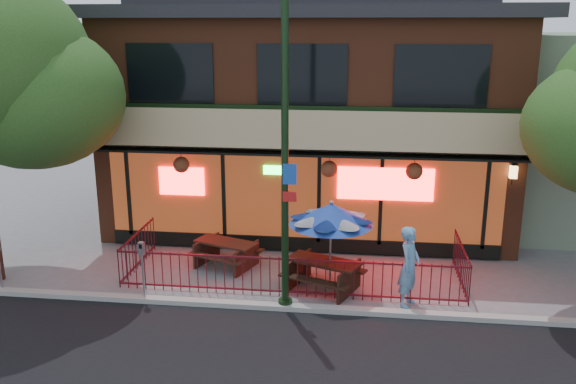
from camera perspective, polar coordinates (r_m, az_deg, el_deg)
name	(u,v)px	position (r m, az deg, el deg)	size (l,w,h in m)	color
ground	(287,300)	(14.62, -0.07, -10.06)	(80.00, 80.00, 0.00)	gray
curb	(285,307)	(14.15, -0.32, -10.71)	(80.00, 0.25, 0.12)	#999993
restaurant_building	(314,92)	(20.38, 2.42, 9.34)	(12.96, 9.49, 8.05)	brown
patio_fence	(290,267)	(14.82, 0.17, -7.03)	(8.44, 2.62, 1.00)	#4E101A
street_light	(285,175)	(13.17, -0.27, 1.62)	(0.43, 0.32, 7.00)	black
picnic_table_left	(226,250)	(16.44, -5.80, -5.41)	(1.99, 1.76, 0.70)	#3B1F15
picnic_table_right	(323,270)	(14.99, 3.33, -7.34)	(2.16, 1.93, 0.76)	black
patio_umbrella	(331,214)	(14.48, 4.06, -2.08)	(2.00, 1.99, 2.28)	gray
pedestrian	(409,266)	(14.28, 11.28, -6.85)	(0.69, 0.46, 1.90)	#5E93BD
parking_meter_near	(142,262)	(14.55, -13.48, -6.35)	(0.16, 0.15, 1.48)	#989AA0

